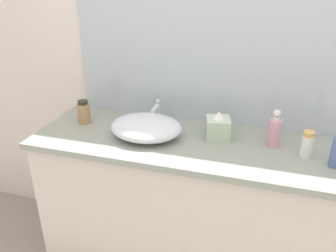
{
  "coord_description": "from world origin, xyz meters",
  "views": [
    {
      "loc": [
        0.26,
        -1.18,
        1.72
      ],
      "look_at": [
        -0.21,
        0.38,
        0.97
      ],
      "focal_mm": 36.31,
      "sensor_mm": 36.0,
      "label": 1
    }
  ],
  "objects_px": {
    "perfume_bottle": "(307,144)",
    "spray_can": "(336,152)",
    "lotion_bottle": "(84,112)",
    "sink_basin": "(146,127)",
    "tissue_box": "(218,127)",
    "soap_dispenser": "(275,131)"
  },
  "relations": [
    {
      "from": "perfume_bottle",
      "to": "spray_can",
      "type": "height_order",
      "value": "spray_can"
    },
    {
      "from": "lotion_bottle",
      "to": "spray_can",
      "type": "height_order",
      "value": "spray_can"
    },
    {
      "from": "sink_basin",
      "to": "lotion_bottle",
      "type": "distance_m",
      "value": 0.42
    },
    {
      "from": "spray_can",
      "to": "tissue_box",
      "type": "distance_m",
      "value": 0.58
    },
    {
      "from": "soap_dispenser",
      "to": "spray_can",
      "type": "distance_m",
      "value": 0.3
    },
    {
      "from": "sink_basin",
      "to": "soap_dispenser",
      "type": "bearing_deg",
      "value": 7.57
    },
    {
      "from": "soap_dispenser",
      "to": "perfume_bottle",
      "type": "distance_m",
      "value": 0.17
    },
    {
      "from": "tissue_box",
      "to": "perfume_bottle",
      "type": "bearing_deg",
      "value": -10.64
    },
    {
      "from": "perfume_bottle",
      "to": "sink_basin",
      "type": "bearing_deg",
      "value": -178.8
    },
    {
      "from": "tissue_box",
      "to": "sink_basin",
      "type": "bearing_deg",
      "value": -164.93
    },
    {
      "from": "soap_dispenser",
      "to": "tissue_box",
      "type": "distance_m",
      "value": 0.29
    },
    {
      "from": "sink_basin",
      "to": "lotion_bottle",
      "type": "xyz_separation_m",
      "value": [
        -0.42,
        0.07,
        0.01
      ]
    },
    {
      "from": "sink_basin",
      "to": "soap_dispenser",
      "type": "distance_m",
      "value": 0.67
    },
    {
      "from": "sink_basin",
      "to": "spray_can",
      "type": "relative_size",
      "value": 2.29
    },
    {
      "from": "soap_dispenser",
      "to": "spray_can",
      "type": "relative_size",
      "value": 1.17
    },
    {
      "from": "lotion_bottle",
      "to": "perfume_bottle",
      "type": "bearing_deg",
      "value": -2.48
    },
    {
      "from": "sink_basin",
      "to": "spray_can",
      "type": "bearing_deg",
      "value": -2.62
    },
    {
      "from": "tissue_box",
      "to": "spray_can",
      "type": "bearing_deg",
      "value": -14.29
    },
    {
      "from": "spray_can",
      "to": "tissue_box",
      "type": "height_order",
      "value": "spray_can"
    },
    {
      "from": "soap_dispenser",
      "to": "sink_basin",
      "type": "bearing_deg",
      "value": -172.43
    },
    {
      "from": "sink_basin",
      "to": "lotion_bottle",
      "type": "height_order",
      "value": "lotion_bottle"
    },
    {
      "from": "sink_basin",
      "to": "tissue_box",
      "type": "xyz_separation_m",
      "value": [
        0.37,
        0.1,
        0.01
      ]
    }
  ]
}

